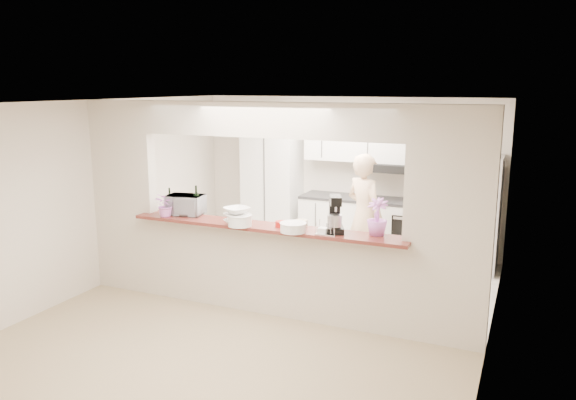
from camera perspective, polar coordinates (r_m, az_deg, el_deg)
The scene contains 19 objects.
floor at distance 6.90m, azimuth -2.12°, elevation -11.29°, with size 6.00×6.00×0.00m, color tan.
tile_overlay at distance 8.23m, azimuth 2.61°, elevation -7.40°, with size 5.00×2.90×0.01m, color #BCB7A9.
partition at distance 6.47m, azimuth -2.22°, elevation 0.89°, with size 5.00×0.15×2.50m.
bar_counter at distance 6.69m, azimuth -2.18°, elevation -6.76°, with size 3.40×0.38×1.09m.
kitchen_cabinets at distance 9.11m, azimuth 4.22°, elevation 0.76°, with size 3.15×0.62×2.25m.
refrigerator at distance 8.60m, azimuth 18.24°, elevation -1.30°, with size 0.75×0.70×1.70m, color #A4A4A8.
flower_left at distance 7.05m, azimuth -12.30°, elevation -0.50°, with size 0.27×0.23×0.30m, color #C769A0.
wine_bottle_a at distance 7.29m, azimuth -11.92°, elevation -0.28°, with size 0.06×0.06×0.32m.
wine_bottle_b at distance 7.06m, azimuth -9.28°, elevation -0.37°, with size 0.08×0.08×0.38m.
toaster_oven at distance 7.13m, azimuth -10.37°, elevation -0.48°, with size 0.45×0.30×0.25m, color #AFAFB4.
serving_bowls at distance 6.52m, azimuth -5.23°, elevation -1.67°, with size 0.28×0.28×0.21m, color white.
plate_stack_a at distance 6.49m, azimuth -4.92°, elevation -2.07°, with size 0.28×0.28×0.13m.
plate_stack_b at distance 6.20m, azimuth 0.54°, elevation -2.79°, with size 0.30×0.30×0.10m.
red_bowl at distance 6.44m, azimuth -0.71°, elevation -2.45°, with size 0.13×0.13×0.06m, color maroon.
tan_bowl at distance 6.46m, azimuth 1.31°, elevation -2.36°, with size 0.15×0.15×0.07m, color tan.
utensil_caddy at distance 6.10m, azimuth 3.98°, elevation -2.70°, with size 0.23×0.14×0.22m.
stand_mixer at distance 6.19m, azimuth 4.81°, elevation -1.60°, with size 0.27×0.32×0.41m.
flower_right at distance 6.12m, azimuth 9.04°, elevation -1.70°, with size 0.23×0.23×0.40m, color #D170C8.
person at distance 7.96m, azimuth 7.75°, elevation -1.63°, with size 0.64×0.42×1.75m, color #D7B18C.
Camera 1 is at (2.78, -5.72, 2.69)m, focal length 35.00 mm.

